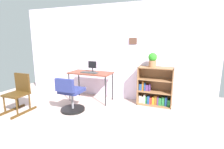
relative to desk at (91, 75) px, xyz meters
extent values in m
plane|color=#B19993|center=(0.30, -1.67, -0.67)|extent=(6.24, 6.24, 0.00)
cube|color=silver|center=(0.30, 0.48, 0.54)|extent=(5.20, 0.10, 2.41)
cube|color=#523427|center=(0.96, 0.42, 0.83)|extent=(0.19, 0.02, 0.15)
cube|color=brown|center=(0.00, 0.00, 0.05)|extent=(1.08, 0.53, 0.03)
cylinder|color=black|center=(-0.50, -0.22, -0.32)|extent=(0.03, 0.03, 0.70)
cylinder|color=black|center=(0.50, -0.22, -0.32)|extent=(0.03, 0.03, 0.70)
cylinder|color=black|center=(-0.50, 0.22, -0.32)|extent=(0.03, 0.03, 0.70)
cylinder|color=black|center=(0.50, 0.22, -0.32)|extent=(0.03, 0.03, 0.70)
cylinder|color=#262628|center=(0.04, 0.04, 0.07)|extent=(0.15, 0.15, 0.01)
cylinder|color=#262628|center=(0.04, 0.04, 0.12)|extent=(0.03, 0.03, 0.09)
cube|color=black|center=(0.04, 0.03, 0.25)|extent=(0.22, 0.02, 0.17)
cube|color=#303537|center=(0.01, -0.09, 0.07)|extent=(0.43, 0.15, 0.02)
cylinder|color=black|center=(-0.07, -0.74, -0.65)|extent=(0.52, 0.52, 0.05)
cylinder|color=slate|center=(-0.07, -0.74, -0.44)|extent=(0.05, 0.05, 0.37)
cube|color=navy|center=(-0.07, -0.74, -0.21)|extent=(0.44, 0.44, 0.08)
cube|color=navy|center=(-0.07, -0.99, -0.04)|extent=(0.42, 0.07, 0.27)
cube|color=#422B11|center=(-1.29, -1.24, -0.65)|extent=(0.04, 0.64, 0.04)
cube|color=#422B11|center=(-0.93, -1.24, -0.65)|extent=(0.04, 0.64, 0.04)
cylinder|color=#422B11|center=(-1.29, -1.40, -0.46)|extent=(0.03, 0.03, 0.34)
cylinder|color=#422B11|center=(-0.93, -1.40, -0.46)|extent=(0.03, 0.03, 0.34)
cylinder|color=#422B11|center=(-1.29, -1.08, -0.46)|extent=(0.03, 0.03, 0.34)
cylinder|color=#422B11|center=(-0.93, -1.08, -0.46)|extent=(0.03, 0.03, 0.34)
cube|color=#422B11|center=(-1.11, -1.24, -0.27)|extent=(0.42, 0.40, 0.04)
cube|color=#422B11|center=(-1.11, -1.06, -0.05)|extent=(0.40, 0.04, 0.40)
cube|color=brown|center=(1.17, 0.25, -0.21)|extent=(0.02, 0.30, 0.91)
cube|color=brown|center=(1.95, 0.25, -0.21)|extent=(0.02, 0.30, 0.91)
cube|color=brown|center=(1.56, 0.25, 0.23)|extent=(0.80, 0.30, 0.02)
cube|color=brown|center=(1.56, 0.25, -0.66)|extent=(0.80, 0.30, 0.02)
cube|color=brown|center=(1.56, 0.39, -0.21)|extent=(0.80, 0.02, 0.91)
cube|color=brown|center=(1.56, 0.25, -0.34)|extent=(0.75, 0.28, 0.02)
cube|color=brown|center=(1.56, 0.25, -0.05)|extent=(0.75, 0.28, 0.02)
cube|color=beige|center=(1.23, 0.24, -0.56)|extent=(0.07, 0.09, 0.18)
cube|color=beige|center=(1.29, 0.24, -0.57)|extent=(0.04, 0.11, 0.16)
cube|color=beige|center=(1.33, 0.24, -0.54)|extent=(0.04, 0.12, 0.22)
cube|color=#237238|center=(1.37, 0.24, -0.56)|extent=(0.04, 0.09, 0.17)
cube|color=#1E478C|center=(1.43, 0.24, -0.55)|extent=(0.05, 0.12, 0.19)
cube|color=#B22D28|center=(1.48, 0.24, -0.57)|extent=(0.05, 0.12, 0.16)
cube|color=#B79323|center=(1.54, 0.24, -0.56)|extent=(0.05, 0.09, 0.17)
cube|color=#99591E|center=(1.60, 0.24, -0.54)|extent=(0.06, 0.10, 0.21)
cube|color=#593372|center=(1.65, 0.24, -0.55)|extent=(0.03, 0.12, 0.20)
cube|color=#237238|center=(1.70, 0.24, -0.56)|extent=(0.07, 0.11, 0.18)
cube|color=#237238|center=(1.77, 0.24, -0.54)|extent=(0.06, 0.11, 0.20)
cube|color=#1E478C|center=(1.83, 0.24, -0.54)|extent=(0.05, 0.11, 0.21)
cube|color=#237238|center=(1.89, 0.24, -0.57)|extent=(0.06, 0.13, 0.15)
cube|color=#1E478C|center=(1.23, 0.24, -0.25)|extent=(0.06, 0.11, 0.15)
cube|color=#99591E|center=(1.28, 0.24, -0.22)|extent=(0.04, 0.12, 0.22)
cube|color=#1E478C|center=(1.33, 0.24, -0.24)|extent=(0.03, 0.10, 0.19)
cube|color=#593372|center=(1.38, 0.24, -0.26)|extent=(0.07, 0.10, 0.14)
cube|color=#593372|center=(1.44, 0.24, -0.25)|extent=(0.03, 0.09, 0.17)
cylinder|color=#9E6642|center=(1.48, 0.23, 0.32)|extent=(0.16, 0.16, 0.15)
sphere|color=#2B9022|center=(1.48, 0.23, 0.47)|extent=(0.20, 0.20, 0.20)
camera|label=1|loc=(2.03, -3.71, 0.87)|focal=27.40mm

